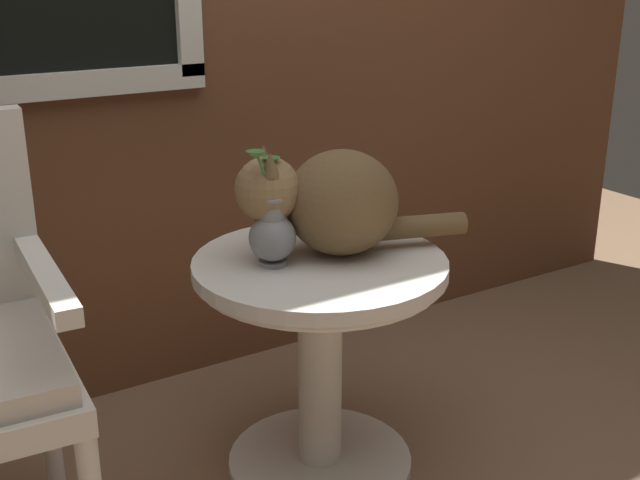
{
  "coord_description": "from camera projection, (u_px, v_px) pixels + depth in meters",
  "views": [
    {
      "loc": [
        -0.83,
        -1.38,
        1.3
      ],
      "look_at": [
        0.14,
        0.19,
        0.65
      ],
      "focal_mm": 45.01,
      "sensor_mm": 36.0,
      "label": 1
    }
  ],
  "objects": [
    {
      "name": "cat",
      "position": [
        332.0,
        201.0,
        1.96
      ],
      "size": [
        0.58,
        0.33,
        0.28
      ],
      "color": "brown",
      "rests_on": "wicker_side_table"
    },
    {
      "name": "wicker_side_table",
      "position": [
        320.0,
        328.0,
        2.03
      ],
      "size": [
        0.63,
        0.63,
        0.6
      ],
      "color": "silver",
      "rests_on": "ground_plane"
    },
    {
      "name": "pewter_vase_with_ivy",
      "position": [
        272.0,
        230.0,
        1.9
      ],
      "size": [
        0.13,
        0.11,
        0.29
      ],
      "color": "gray",
      "rests_on": "wicker_side_table"
    }
  ]
}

